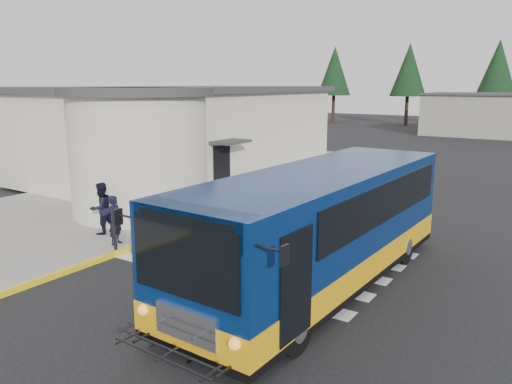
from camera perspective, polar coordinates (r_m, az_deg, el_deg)
The scene contains 9 objects.
ground at distance 15.74m, azimuth 3.78°, elevation -6.64°, with size 140.00×140.00×0.00m, color black.
sidewalk at distance 24.09m, azimuth -10.11°, elevation 0.05°, with size 10.00×34.00×0.15m, color gray.
curb_strip at distance 21.04m, azimuth -0.31°, elevation -1.52°, with size 0.12×34.00×0.16m, color yellow.
station_building at distance 27.06m, azimuth -8.88°, elevation 6.76°, with size 12.70×18.70×4.80m.
crosswalk at distance 15.34m, azimuth 0.64°, elevation -7.10°, with size 8.00×5.35×0.01m.
transit_bus at distance 12.71m, azimuth 7.24°, elevation -4.56°, with size 3.87×10.71×3.00m.
pedestrian_a at distance 16.18m, azimuth -15.77°, elevation -3.11°, with size 0.57×0.37×1.56m, color black.
pedestrian_b at distance 17.45m, azimuth -17.27°, elevation -1.79°, with size 0.85×0.66×1.74m, color black.
bollard at distance 15.70m, azimuth -15.86°, elevation -4.20°, with size 0.10×0.10×1.24m, color black.
Camera 1 is at (7.40, -12.92, 5.09)m, focal length 35.00 mm.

